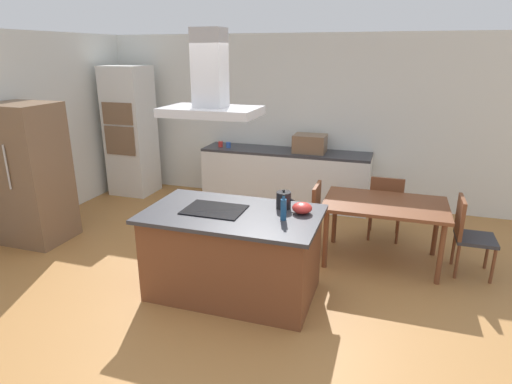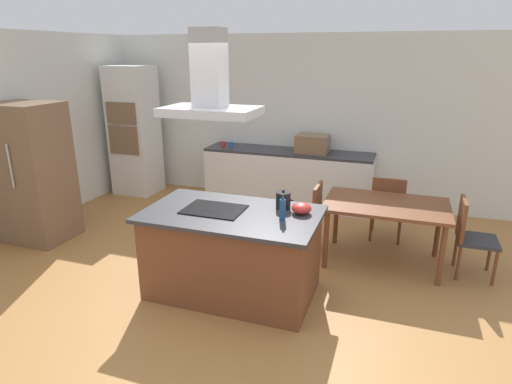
% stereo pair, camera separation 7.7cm
% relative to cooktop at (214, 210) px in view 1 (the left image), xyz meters
% --- Properties ---
extents(ground, '(16.00, 16.00, 0.00)m').
position_rel_cooktop_xyz_m(ground, '(0.19, 1.50, -0.91)').
color(ground, '#AD753D').
extents(wall_back, '(7.20, 0.10, 2.70)m').
position_rel_cooktop_xyz_m(wall_back, '(0.19, 3.25, 0.44)').
color(wall_back, silver).
rests_on(wall_back, ground).
extents(wall_left, '(0.10, 8.80, 2.70)m').
position_rel_cooktop_xyz_m(wall_left, '(-3.26, 1.00, 0.44)').
color(wall_left, silver).
rests_on(wall_left, ground).
extents(kitchen_island, '(1.76, 1.04, 0.90)m').
position_rel_cooktop_xyz_m(kitchen_island, '(0.19, 0.00, -0.45)').
color(kitchen_island, brown).
rests_on(kitchen_island, ground).
extents(cooktop, '(0.60, 0.44, 0.01)m').
position_rel_cooktop_xyz_m(cooktop, '(0.00, 0.00, 0.00)').
color(cooktop, black).
rests_on(cooktop, kitchen_island).
extents(tea_kettle, '(0.20, 0.15, 0.20)m').
position_rel_cooktop_xyz_m(tea_kettle, '(0.65, 0.28, 0.08)').
color(tea_kettle, black).
rests_on(tea_kettle, kitchen_island).
extents(olive_oil_bottle, '(0.06, 0.06, 0.26)m').
position_rel_cooktop_xyz_m(olive_oil_bottle, '(0.73, -0.04, 0.10)').
color(olive_oil_bottle, navy).
rests_on(olive_oil_bottle, kitchen_island).
extents(mixing_bowl, '(0.20, 0.20, 0.11)m').
position_rel_cooktop_xyz_m(mixing_bowl, '(0.86, 0.19, 0.05)').
color(mixing_bowl, red).
rests_on(mixing_bowl, kitchen_island).
extents(back_counter, '(2.72, 0.62, 0.90)m').
position_rel_cooktop_xyz_m(back_counter, '(0.01, 2.88, -0.46)').
color(back_counter, silver).
rests_on(back_counter, ground).
extents(countertop_microwave, '(0.50, 0.38, 0.28)m').
position_rel_cooktop_xyz_m(countertop_microwave, '(0.40, 2.88, 0.13)').
color(countertop_microwave, brown).
rests_on(countertop_microwave, back_counter).
extents(coffee_mug_red, '(0.08, 0.08, 0.09)m').
position_rel_cooktop_xyz_m(coffee_mug_red, '(-1.10, 2.82, 0.04)').
color(coffee_mug_red, red).
rests_on(coffee_mug_red, back_counter).
extents(coffee_mug_blue, '(0.08, 0.08, 0.09)m').
position_rel_cooktop_xyz_m(coffee_mug_blue, '(-0.95, 2.80, 0.04)').
color(coffee_mug_blue, '#2D56B2').
rests_on(coffee_mug_blue, back_counter).
extents(wall_oven_stack, '(0.70, 0.66, 2.20)m').
position_rel_cooktop_xyz_m(wall_oven_stack, '(-2.71, 2.65, 0.20)').
color(wall_oven_stack, silver).
rests_on(wall_oven_stack, ground).
extents(refrigerator, '(0.80, 0.73, 1.82)m').
position_rel_cooktop_xyz_m(refrigerator, '(-2.79, 0.46, 0.00)').
color(refrigerator, brown).
rests_on(refrigerator, ground).
extents(dining_table, '(1.40, 0.90, 0.75)m').
position_rel_cooktop_xyz_m(dining_table, '(1.63, 1.22, -0.24)').
color(dining_table, brown).
rests_on(dining_table, ground).
extents(chair_at_left_end, '(0.42, 0.42, 0.89)m').
position_rel_cooktop_xyz_m(chair_at_left_end, '(0.72, 1.22, -0.40)').
color(chair_at_left_end, '#333338').
rests_on(chair_at_left_end, ground).
extents(chair_at_right_end, '(0.42, 0.42, 0.89)m').
position_rel_cooktop_xyz_m(chair_at_right_end, '(2.55, 1.22, -0.40)').
color(chair_at_right_end, '#333338').
rests_on(chair_at_right_end, ground).
extents(chair_facing_back_wall, '(0.42, 0.42, 0.89)m').
position_rel_cooktop_xyz_m(chair_facing_back_wall, '(1.63, 1.88, -0.40)').
color(chair_facing_back_wall, '#333338').
rests_on(chair_facing_back_wall, ground).
extents(range_hood, '(0.90, 0.55, 0.78)m').
position_rel_cooktop_xyz_m(range_hood, '(0.00, 0.00, 1.20)').
color(range_hood, '#ADADB2').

